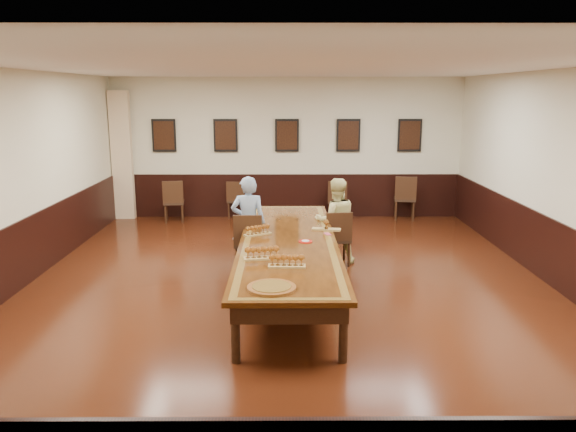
{
  "coord_description": "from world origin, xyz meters",
  "views": [
    {
      "loc": [
        -0.05,
        -7.92,
        2.86
      ],
      "look_at": [
        0.0,
        0.5,
        1.0
      ],
      "focal_mm": 35.0,
      "sensor_mm": 36.0,
      "label": 1
    }
  ],
  "objects_px": {
    "carved_platter": "(272,288)",
    "spare_chair_a": "(174,201)",
    "chair_woman": "(336,237)",
    "spare_chair_b": "(237,199)",
    "person_woman": "(336,221)",
    "person_man": "(248,223)",
    "spare_chair_c": "(338,200)",
    "spare_chair_d": "(405,197)",
    "conference_table": "(288,249)",
    "chair_man": "(248,242)"
  },
  "relations": [
    {
      "from": "spare_chair_c",
      "to": "spare_chair_d",
      "type": "height_order",
      "value": "spare_chair_d"
    },
    {
      "from": "spare_chair_d",
      "to": "conference_table",
      "type": "bearing_deg",
      "value": 69.1
    },
    {
      "from": "chair_woman",
      "to": "chair_man",
      "type": "bearing_deg",
      "value": 6.17
    },
    {
      "from": "spare_chair_a",
      "to": "person_man",
      "type": "bearing_deg",
      "value": 110.72
    },
    {
      "from": "spare_chair_c",
      "to": "person_woman",
      "type": "distance_m",
      "value": 3.35
    },
    {
      "from": "spare_chair_a",
      "to": "conference_table",
      "type": "distance_m",
      "value": 5.13
    },
    {
      "from": "chair_woman",
      "to": "conference_table",
      "type": "height_order",
      "value": "chair_woman"
    },
    {
      "from": "spare_chair_b",
      "to": "conference_table",
      "type": "height_order",
      "value": "spare_chair_b"
    },
    {
      "from": "conference_table",
      "to": "chair_woman",
      "type": "bearing_deg",
      "value": 56.45
    },
    {
      "from": "chair_woman",
      "to": "spare_chair_b",
      "type": "bearing_deg",
      "value": -67.79
    },
    {
      "from": "person_man",
      "to": "conference_table",
      "type": "bearing_deg",
      "value": 121.53
    },
    {
      "from": "chair_man",
      "to": "spare_chair_b",
      "type": "height_order",
      "value": "chair_man"
    },
    {
      "from": "spare_chair_d",
      "to": "chair_woman",
      "type": "bearing_deg",
      "value": 70.46
    },
    {
      "from": "spare_chair_c",
      "to": "carved_platter",
      "type": "bearing_deg",
      "value": 85.0
    },
    {
      "from": "chair_woman",
      "to": "spare_chair_b",
      "type": "relative_size",
      "value": 1.06
    },
    {
      "from": "spare_chair_b",
      "to": "carved_platter",
      "type": "relative_size",
      "value": 1.52
    },
    {
      "from": "chair_man",
      "to": "carved_platter",
      "type": "xyz_separation_m",
      "value": [
        0.45,
        -3.0,
        0.29
      ]
    },
    {
      "from": "chair_woman",
      "to": "spare_chair_a",
      "type": "height_order",
      "value": "spare_chair_a"
    },
    {
      "from": "spare_chair_c",
      "to": "carved_platter",
      "type": "height_order",
      "value": "spare_chair_c"
    },
    {
      "from": "person_man",
      "to": "conference_table",
      "type": "xyz_separation_m",
      "value": [
        0.65,
        -1.01,
        -0.16
      ]
    },
    {
      "from": "spare_chair_a",
      "to": "spare_chair_d",
      "type": "bearing_deg",
      "value": 174.35
    },
    {
      "from": "spare_chair_a",
      "to": "carved_platter",
      "type": "xyz_separation_m",
      "value": [
        2.35,
        -6.55,
        0.29
      ]
    },
    {
      "from": "spare_chair_b",
      "to": "spare_chair_d",
      "type": "relative_size",
      "value": 0.87
    },
    {
      "from": "person_woman",
      "to": "conference_table",
      "type": "xyz_separation_m",
      "value": [
        -0.81,
        -1.34,
        -0.12
      ]
    },
    {
      "from": "chair_woman",
      "to": "conference_table",
      "type": "distance_m",
      "value": 1.5
    },
    {
      "from": "chair_man",
      "to": "person_woman",
      "type": "bearing_deg",
      "value": -164.47
    },
    {
      "from": "spare_chair_b",
      "to": "spare_chair_c",
      "type": "xyz_separation_m",
      "value": [
        2.32,
        -0.18,
        0.02
      ]
    },
    {
      "from": "chair_man",
      "to": "person_woman",
      "type": "relative_size",
      "value": 0.66
    },
    {
      "from": "chair_man",
      "to": "conference_table",
      "type": "bearing_deg",
      "value": 124.3
    },
    {
      "from": "spare_chair_c",
      "to": "conference_table",
      "type": "bearing_deg",
      "value": 82.36
    },
    {
      "from": "chair_woman",
      "to": "person_man",
      "type": "bearing_deg",
      "value": 2.28
    },
    {
      "from": "carved_platter",
      "to": "spare_chair_a",
      "type": "bearing_deg",
      "value": 109.75
    },
    {
      "from": "chair_woman",
      "to": "spare_chair_c",
      "type": "relative_size",
      "value": 1.02
    },
    {
      "from": "spare_chair_b",
      "to": "spare_chair_d",
      "type": "distance_m",
      "value": 3.87
    },
    {
      "from": "spare_chair_b",
      "to": "conference_table",
      "type": "bearing_deg",
      "value": 107.58
    },
    {
      "from": "spare_chair_a",
      "to": "spare_chair_c",
      "type": "distance_m",
      "value": 3.71
    },
    {
      "from": "person_woman",
      "to": "carved_platter",
      "type": "height_order",
      "value": "person_woman"
    },
    {
      "from": "spare_chair_d",
      "to": "person_man",
      "type": "relative_size",
      "value": 0.66
    },
    {
      "from": "spare_chair_b",
      "to": "conference_table",
      "type": "xyz_separation_m",
      "value": [
        1.16,
        -4.84,
        0.17
      ]
    },
    {
      "from": "spare_chair_d",
      "to": "person_woman",
      "type": "distance_m",
      "value": 3.85
    },
    {
      "from": "chair_woman",
      "to": "person_woman",
      "type": "xyz_separation_m",
      "value": [
        -0.01,
        0.1,
        0.26
      ]
    },
    {
      "from": "spare_chair_a",
      "to": "spare_chair_d",
      "type": "relative_size",
      "value": 0.94
    },
    {
      "from": "person_woman",
      "to": "carved_platter",
      "type": "xyz_separation_m",
      "value": [
        -1.01,
        -3.44,
        0.04
      ]
    },
    {
      "from": "chair_woman",
      "to": "spare_chair_d",
      "type": "relative_size",
      "value": 0.92
    },
    {
      "from": "spare_chair_a",
      "to": "spare_chair_c",
      "type": "relative_size",
      "value": 1.05
    },
    {
      "from": "spare_chair_a",
      "to": "person_man",
      "type": "distance_m",
      "value": 3.95
    },
    {
      "from": "spare_chair_c",
      "to": "chair_woman",
      "type": "bearing_deg",
      "value": 90.75
    },
    {
      "from": "person_woman",
      "to": "person_man",
      "type": "bearing_deg",
      "value": 6.08
    },
    {
      "from": "chair_woman",
      "to": "carved_platter",
      "type": "relative_size",
      "value": 1.62
    },
    {
      "from": "carved_platter",
      "to": "chair_woman",
      "type": "bearing_deg",
      "value": 73.05
    }
  ]
}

